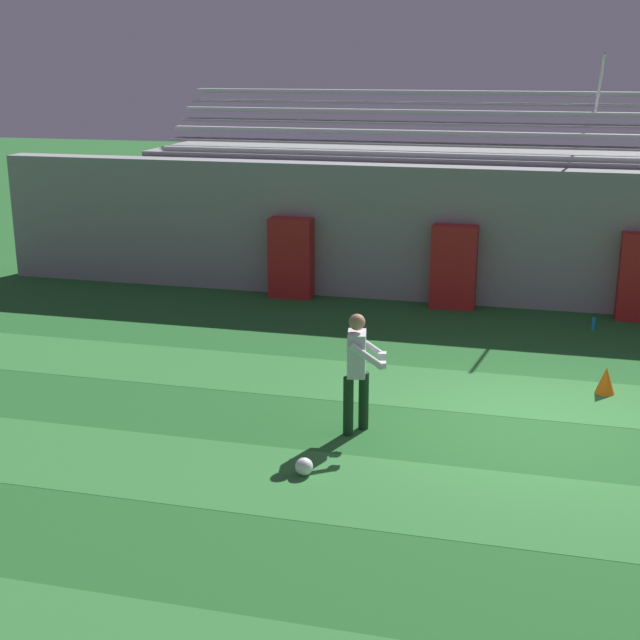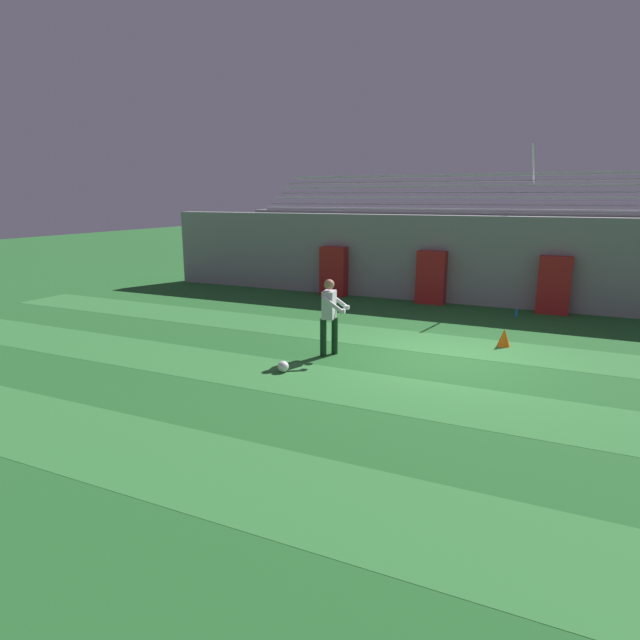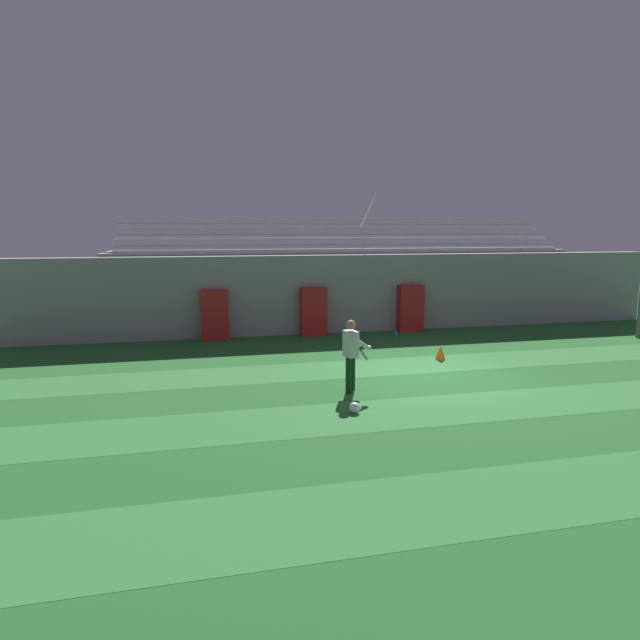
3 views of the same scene
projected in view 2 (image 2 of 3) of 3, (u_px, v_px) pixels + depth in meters
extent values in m
plane|color=#236028|center=(446.00, 360.00, 11.35)|extent=(80.00, 80.00, 0.00)
cube|color=#337A38|center=(332.00, 501.00, 6.06)|extent=(28.00, 1.80, 0.01)
cube|color=#337A38|center=(416.00, 397.00, 9.23)|extent=(28.00, 1.80, 0.01)
cube|color=#337A38|center=(458.00, 346.00, 12.40)|extent=(28.00, 1.80, 0.01)
cube|color=gray|center=(494.00, 261.00, 16.77)|extent=(24.00, 0.60, 2.80)
cube|color=#B21E1E|center=(431.00, 277.00, 17.16)|extent=(0.91, 0.44, 1.70)
cube|color=#B21E1E|center=(554.00, 285.00, 15.65)|extent=(0.91, 0.44, 1.70)
cube|color=#B21E1E|center=(334.00, 271.00, 18.58)|extent=(0.91, 0.44, 1.70)
cube|color=gray|center=(502.00, 254.00, 18.52)|extent=(18.00, 3.20, 2.90)
cube|color=silver|center=(500.00, 210.00, 17.08)|extent=(17.10, 0.36, 0.10)
cube|color=gray|center=(499.00, 218.00, 16.95)|extent=(17.10, 0.60, 0.04)
cube|color=silver|center=(504.00, 198.00, 17.61)|extent=(17.10, 0.36, 0.10)
cube|color=gray|center=(503.00, 205.00, 17.48)|extent=(17.10, 0.60, 0.04)
cube|color=silver|center=(507.00, 186.00, 18.13)|extent=(17.10, 0.36, 0.10)
cube|color=gray|center=(506.00, 192.00, 18.01)|extent=(17.10, 0.60, 0.04)
cube|color=silver|center=(511.00, 174.00, 18.66)|extent=(17.10, 0.36, 0.10)
cube|color=gray|center=(509.00, 181.00, 18.54)|extent=(17.10, 0.60, 0.04)
cylinder|color=silver|center=(533.00, 164.00, 17.12)|extent=(0.06, 1.93, 1.25)
cylinder|color=#143319|center=(335.00, 336.00, 11.69)|extent=(0.16, 0.16, 0.82)
cylinder|color=#143319|center=(323.00, 338.00, 11.53)|extent=(0.16, 0.16, 0.82)
cube|color=silver|center=(329.00, 305.00, 11.45)|extent=(0.30, 0.42, 0.60)
sphere|color=#A37556|center=(329.00, 284.00, 11.35)|extent=(0.22, 0.22, 0.22)
cylinder|color=silver|center=(338.00, 301.00, 11.63)|extent=(0.49, 0.17, 0.37)
cylinder|color=silver|center=(333.00, 305.00, 11.18)|extent=(0.49, 0.17, 0.37)
cube|color=silver|center=(347.00, 307.00, 11.57)|extent=(0.13, 0.13, 0.08)
cube|color=silver|center=(342.00, 311.00, 11.19)|extent=(0.13, 0.13, 0.08)
sphere|color=white|center=(283.00, 367.00, 10.54)|extent=(0.22, 0.22, 0.22)
cone|color=orange|center=(504.00, 337.00, 12.32)|extent=(0.30, 0.30, 0.42)
cylinder|color=#1E8CD8|center=(516.00, 313.00, 15.36)|extent=(0.07, 0.07, 0.24)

